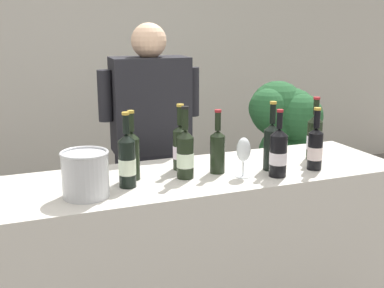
{
  "coord_description": "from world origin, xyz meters",
  "views": [
    {
      "loc": [
        -0.79,
        -2.1,
        1.62
      ],
      "look_at": [
        0.05,
        0.0,
        1.05
      ],
      "focal_mm": 45.84,
      "sensor_mm": 36.0,
      "label": 1
    }
  ],
  "objects_px": {
    "wine_bottle_7": "(185,153)",
    "ice_bucket": "(85,174)",
    "wine_glass": "(244,151)",
    "wine_bottle_3": "(132,153)",
    "person_server": "(151,165)",
    "wine_bottle_4": "(314,137)",
    "wine_bottle_6": "(315,148)",
    "potted_shrub": "(283,135)",
    "wine_bottle_1": "(127,160)",
    "wine_bottle_8": "(180,146)",
    "wine_bottle_0": "(218,149)",
    "wine_bottle_2": "(272,145)",
    "wine_bottle_5": "(278,153)"
  },
  "relations": [
    {
      "from": "wine_bottle_7",
      "to": "ice_bucket",
      "type": "height_order",
      "value": "wine_bottle_7"
    },
    {
      "from": "wine_glass",
      "to": "ice_bucket",
      "type": "distance_m",
      "value": 0.74
    },
    {
      "from": "wine_bottle_3",
      "to": "person_server",
      "type": "relative_size",
      "value": 0.2
    },
    {
      "from": "wine_bottle_4",
      "to": "wine_bottle_6",
      "type": "height_order",
      "value": "wine_bottle_4"
    },
    {
      "from": "wine_bottle_4",
      "to": "ice_bucket",
      "type": "bearing_deg",
      "value": -173.74
    },
    {
      "from": "wine_bottle_3",
      "to": "ice_bucket",
      "type": "distance_m",
      "value": 0.29
    },
    {
      "from": "wine_bottle_4",
      "to": "potted_shrub",
      "type": "xyz_separation_m",
      "value": [
        0.45,
        1.0,
        -0.24
      ]
    },
    {
      "from": "potted_shrub",
      "to": "wine_bottle_1",
      "type": "bearing_deg",
      "value": -144.0
    },
    {
      "from": "wine_bottle_6",
      "to": "wine_bottle_4",
      "type": "bearing_deg",
      "value": 55.83
    },
    {
      "from": "wine_bottle_3",
      "to": "wine_glass",
      "type": "bearing_deg",
      "value": -17.08
    },
    {
      "from": "wine_bottle_1",
      "to": "potted_shrub",
      "type": "xyz_separation_m",
      "value": [
        1.49,
        1.08,
        -0.24
      ]
    },
    {
      "from": "wine_bottle_8",
      "to": "ice_bucket",
      "type": "distance_m",
      "value": 0.55
    },
    {
      "from": "wine_bottle_4",
      "to": "ice_bucket",
      "type": "relative_size",
      "value": 1.65
    },
    {
      "from": "wine_bottle_6",
      "to": "wine_bottle_7",
      "type": "xyz_separation_m",
      "value": [
        -0.65,
        0.11,
        0.01
      ]
    },
    {
      "from": "wine_bottle_6",
      "to": "wine_bottle_0",
      "type": "bearing_deg",
      "value": 164.93
    },
    {
      "from": "wine_bottle_4",
      "to": "wine_bottle_7",
      "type": "bearing_deg",
      "value": -176.07
    },
    {
      "from": "ice_bucket",
      "to": "wine_bottle_4",
      "type": "bearing_deg",
      "value": 6.26
    },
    {
      "from": "wine_bottle_2",
      "to": "wine_bottle_3",
      "type": "relative_size",
      "value": 1.05
    },
    {
      "from": "wine_bottle_1",
      "to": "wine_bottle_2",
      "type": "height_order",
      "value": "wine_bottle_2"
    },
    {
      "from": "wine_bottle_1",
      "to": "wine_bottle_8",
      "type": "xyz_separation_m",
      "value": [
        0.31,
        0.17,
        -0.01
      ]
    },
    {
      "from": "wine_bottle_8",
      "to": "wine_glass",
      "type": "bearing_deg",
      "value": -43.36
    },
    {
      "from": "wine_bottle_1",
      "to": "wine_bottle_4",
      "type": "height_order",
      "value": "wine_bottle_1"
    },
    {
      "from": "wine_bottle_3",
      "to": "potted_shrub",
      "type": "xyz_separation_m",
      "value": [
        1.44,
        0.98,
        -0.25
      ]
    },
    {
      "from": "wine_bottle_0",
      "to": "wine_glass",
      "type": "height_order",
      "value": "wine_bottle_0"
    },
    {
      "from": "wine_bottle_1",
      "to": "person_server",
      "type": "relative_size",
      "value": 0.21
    },
    {
      "from": "wine_bottle_0",
      "to": "wine_bottle_1",
      "type": "distance_m",
      "value": 0.46
    },
    {
      "from": "wine_bottle_4",
      "to": "person_server",
      "type": "distance_m",
      "value": 0.97
    },
    {
      "from": "wine_bottle_0",
      "to": "wine_bottle_3",
      "type": "relative_size",
      "value": 0.95
    },
    {
      "from": "wine_bottle_0",
      "to": "wine_bottle_4",
      "type": "xyz_separation_m",
      "value": [
        0.58,
        0.03,
        0.0
      ]
    },
    {
      "from": "wine_bottle_5",
      "to": "potted_shrub",
      "type": "height_order",
      "value": "wine_bottle_5"
    },
    {
      "from": "wine_bottle_0",
      "to": "wine_bottle_6",
      "type": "bearing_deg",
      "value": -15.07
    },
    {
      "from": "wine_bottle_8",
      "to": "potted_shrub",
      "type": "xyz_separation_m",
      "value": [
        1.17,
        0.92,
        -0.24
      ]
    },
    {
      "from": "wine_bottle_7",
      "to": "ice_bucket",
      "type": "bearing_deg",
      "value": -170.09
    },
    {
      "from": "wine_bottle_2",
      "to": "person_server",
      "type": "height_order",
      "value": "person_server"
    },
    {
      "from": "wine_bottle_1",
      "to": "wine_glass",
      "type": "bearing_deg",
      "value": -5.92
    },
    {
      "from": "wine_bottle_1",
      "to": "wine_bottle_3",
      "type": "xyz_separation_m",
      "value": [
        0.05,
        0.1,
        0.0
      ]
    },
    {
      "from": "wine_bottle_0",
      "to": "wine_bottle_3",
      "type": "distance_m",
      "value": 0.41
    },
    {
      "from": "wine_bottle_8",
      "to": "person_server",
      "type": "distance_m",
      "value": 0.56
    },
    {
      "from": "wine_bottle_1",
      "to": "potted_shrub",
      "type": "distance_m",
      "value": 1.85
    },
    {
      "from": "wine_bottle_6",
      "to": "wine_bottle_8",
      "type": "xyz_separation_m",
      "value": [
        -0.62,
        0.25,
        0.01
      ]
    },
    {
      "from": "ice_bucket",
      "to": "person_server",
      "type": "xyz_separation_m",
      "value": [
        0.51,
        0.73,
        -0.22
      ]
    },
    {
      "from": "wine_bottle_7",
      "to": "person_server",
      "type": "height_order",
      "value": "person_server"
    },
    {
      "from": "ice_bucket",
      "to": "wine_bottle_6",
      "type": "bearing_deg",
      "value": -1.27
    },
    {
      "from": "wine_bottle_2",
      "to": "potted_shrub",
      "type": "distance_m",
      "value": 1.35
    },
    {
      "from": "wine_bottle_5",
      "to": "person_server",
      "type": "relative_size",
      "value": 0.2
    },
    {
      "from": "wine_glass",
      "to": "wine_bottle_5",
      "type": "bearing_deg",
      "value": -20.21
    },
    {
      "from": "wine_bottle_5",
      "to": "potted_shrub",
      "type": "distance_m",
      "value": 1.45
    },
    {
      "from": "wine_bottle_6",
      "to": "wine_bottle_8",
      "type": "relative_size",
      "value": 0.95
    },
    {
      "from": "wine_bottle_0",
      "to": "wine_bottle_5",
      "type": "relative_size",
      "value": 0.97
    },
    {
      "from": "wine_bottle_8",
      "to": "potted_shrub",
      "type": "relative_size",
      "value": 0.28
    }
  ]
}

